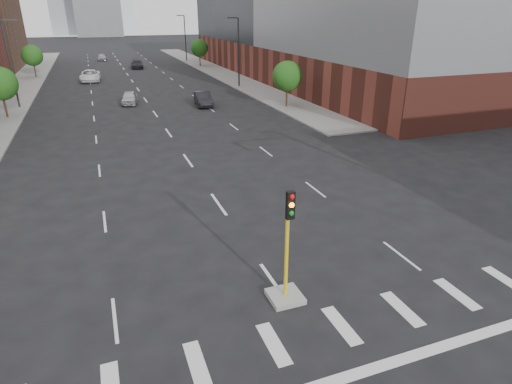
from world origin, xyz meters
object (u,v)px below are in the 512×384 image
car_near_left (129,98)px  car_deep_right (137,64)px  car_mid_right (203,99)px  car_distant (102,57)px  median_traffic_signal (286,277)px  car_far_left (90,76)px

car_near_left → car_deep_right: car_deep_right is taller
car_near_left → car_mid_right: size_ratio=0.90×
car_near_left → car_mid_right: (7.66, -3.92, 0.05)m
car_near_left → car_distant: car_near_left is taller
median_traffic_signal → car_deep_right: size_ratio=0.85×
car_mid_right → car_far_left: 26.28m
car_mid_right → car_distant: bearing=104.5°
car_deep_right → car_far_left: bearing=-115.2°
car_mid_right → car_far_left: (-11.59, 23.59, 0.07)m
car_distant → car_mid_right: bearing=-76.9°
median_traffic_signal → car_deep_right: (2.48, 72.73, -0.22)m
car_near_left → car_far_left: bearing=110.5°
car_distant → car_far_left: bearing=-91.3°
median_traffic_signal → car_deep_right: 72.77m
median_traffic_signal → car_distant: median_traffic_signal is taller
car_far_left → car_distant: size_ratio=1.48×
median_traffic_signal → car_far_left: (-5.88, 58.88, -0.15)m
car_far_left → car_distant: (2.82, 30.72, -0.14)m
car_near_left → car_far_left: (-3.93, 19.67, 0.12)m
car_mid_right → car_far_left: car_far_left is taller
car_far_left → car_deep_right: (8.37, 13.85, -0.07)m
median_traffic_signal → car_mid_right: bearing=80.8°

